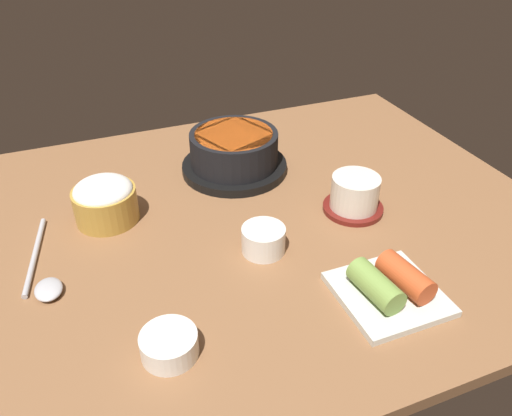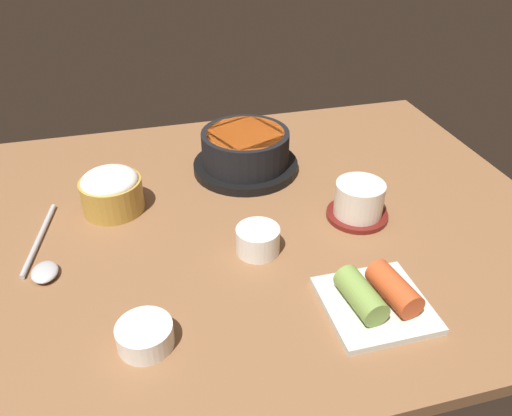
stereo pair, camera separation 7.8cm
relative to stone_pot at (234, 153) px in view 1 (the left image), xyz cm
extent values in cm
cube|color=brown|center=(-4.52, -15.09, -4.73)|extent=(100.00, 76.00, 2.00)
cylinder|color=black|center=(0.00, 0.00, -2.95)|extent=(19.25, 19.25, 1.57)
cylinder|color=black|center=(0.00, 0.00, 0.85)|extent=(15.86, 15.86, 6.04)
cylinder|color=#D15619|center=(0.00, 0.00, 3.57)|extent=(13.96, 13.96, 0.60)
cylinder|color=#B78C38|center=(-23.98, -7.15, -1.02)|extent=(9.88, 9.88, 5.42)
ellipsoid|color=white|center=(-23.98, -7.15, 1.69)|extent=(9.09, 9.09, 3.46)
cylinder|color=maroon|center=(13.66, -19.38, -3.33)|extent=(9.84, 9.84, 0.80)
cylinder|color=silver|center=(13.66, -19.38, -0.26)|extent=(7.73, 7.73, 5.35)
cylinder|color=#C6D18C|center=(13.66, -19.38, 2.12)|extent=(6.57, 6.57, 0.40)
cylinder|color=white|center=(-3.98, -23.67, -1.77)|extent=(6.39, 6.39, 3.93)
cylinder|color=brown|center=(-3.98, -23.67, -0.10)|extent=(5.24, 5.24, 0.50)
cube|color=silver|center=(7.50, -38.61, -3.23)|extent=(12.93, 12.93, 1.00)
cylinder|color=#7A9E47|center=(5.23, -38.61, -0.98)|extent=(4.33, 8.10, 3.50)
cylinder|color=#C64C23|center=(9.76, -38.61, -0.98)|extent=(4.62, 8.20, 3.50)
cylinder|color=white|center=(-21.19, -37.18, -2.24)|extent=(6.69, 6.69, 2.98)
cylinder|color=brown|center=(-21.19, -37.18, -1.06)|extent=(5.49, 5.49, 0.50)
cylinder|color=#B7B7BC|center=(-35.18, -12.97, -3.33)|extent=(3.83, 17.32, 0.80)
ellipsoid|color=#B7B7BC|center=(-33.66, -21.56, -3.01)|extent=(3.60, 4.68, 1.26)
camera|label=1|loc=(-26.24, -76.73, 42.94)|focal=35.27mm
camera|label=2|loc=(-18.87, -79.16, 42.94)|focal=35.27mm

